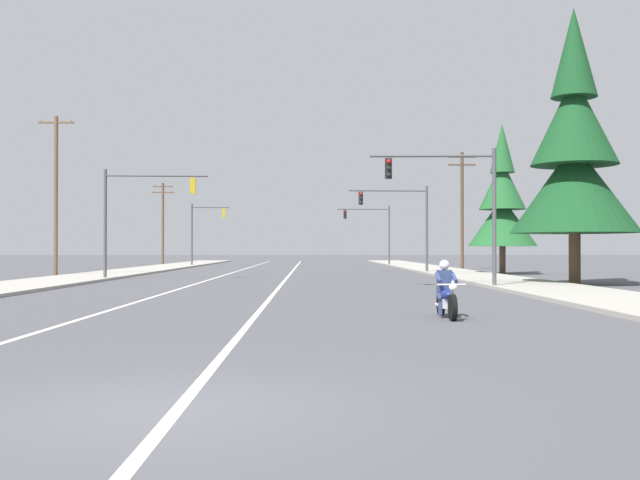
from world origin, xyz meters
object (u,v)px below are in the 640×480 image
(traffic_signal_far_right, at_px, (374,226))
(conifer_tree_right_verge_far, at_px, (502,205))
(traffic_signal_near_left, at_px, (136,206))
(traffic_signal_mid_left, at_px, (202,226))
(utility_pole_left_near, at_px, (56,193))
(utility_pole_left_far, at_px, (163,220))
(conifer_tree_right_verge_near, at_px, (574,157))
(traffic_signal_mid_right, at_px, (404,215))
(motorcycle_with_rider, at_px, (446,295))
(traffic_signal_near_right, at_px, (457,195))
(utility_pole_right_far, at_px, (462,206))

(traffic_signal_far_right, relative_size, conifer_tree_right_verge_far, 0.60)
(traffic_signal_near_left, bearing_deg, traffic_signal_mid_left, 91.69)
(utility_pole_left_near, bearing_deg, traffic_signal_far_right, 53.50)
(traffic_signal_near_left, distance_m, utility_pole_left_near, 8.04)
(traffic_signal_near_left, relative_size, utility_pole_left_far, 0.69)
(utility_pole_left_far, bearing_deg, traffic_signal_mid_left, -54.21)
(traffic_signal_mid_left, bearing_deg, conifer_tree_right_verge_near, -58.40)
(traffic_signal_mid_right, bearing_deg, utility_pole_left_near, -165.71)
(conifer_tree_right_verge_near, bearing_deg, utility_pole_left_near, 159.06)
(traffic_signal_mid_left, distance_m, conifer_tree_right_verge_near, 45.03)
(utility_pole_left_far, bearing_deg, conifer_tree_right_verge_near, -57.68)
(traffic_signal_mid_right, relative_size, utility_pole_left_near, 0.62)
(motorcycle_with_rider, relative_size, utility_pole_left_near, 0.22)
(traffic_signal_near_left, distance_m, conifer_tree_right_verge_near, 23.49)
(traffic_signal_near_right, distance_m, traffic_signal_mid_left, 44.89)
(motorcycle_with_rider, xyz_separation_m, traffic_signal_near_right, (3.07, 14.13, 3.55))
(traffic_signal_mid_left, height_order, utility_pole_left_far, utility_pole_left_far)
(traffic_signal_near_left, xyz_separation_m, utility_pole_left_near, (-6.19, 5.01, 1.10))
(traffic_signal_mid_right, bearing_deg, traffic_signal_far_right, 90.13)
(traffic_signal_near_right, relative_size, utility_pole_left_far, 0.69)
(utility_pole_left_far, bearing_deg, traffic_signal_near_left, -80.92)
(traffic_signal_far_right, bearing_deg, utility_pole_right_far, -70.15)
(traffic_signal_mid_right, xyz_separation_m, utility_pole_left_far, (-22.78, 29.03, 0.71))
(traffic_signal_mid_right, xyz_separation_m, utility_pole_left_near, (-22.61, -5.76, 1.12))
(traffic_signal_near_left, xyz_separation_m, traffic_signal_mid_right, (16.42, 10.77, -0.01))
(motorcycle_with_rider, bearing_deg, traffic_signal_mid_left, 104.34)
(traffic_signal_far_right, bearing_deg, traffic_signal_near_left, -114.75)
(traffic_signal_near_right, bearing_deg, utility_pole_left_far, 114.86)
(motorcycle_with_rider, height_order, traffic_signal_mid_right, traffic_signal_mid_right)
(traffic_signal_far_right, bearing_deg, conifer_tree_right_verge_near, -81.43)
(traffic_signal_near_right, bearing_deg, conifer_tree_right_verge_far, 69.91)
(traffic_signal_mid_left, bearing_deg, traffic_signal_mid_right, -51.11)
(traffic_signal_near_left, height_order, traffic_signal_mid_right, same)
(utility_pole_right_far, height_order, conifer_tree_right_verge_near, conifer_tree_right_verge_near)
(traffic_signal_near_right, relative_size, utility_pole_left_near, 0.62)
(conifer_tree_right_verge_near, height_order, conifer_tree_right_verge_far, conifer_tree_right_verge_near)
(traffic_signal_mid_right, xyz_separation_m, utility_pole_right_far, (5.83, 8.41, 1.09))
(utility_pole_left_near, bearing_deg, motorcycle_with_rider, -55.49)
(utility_pole_left_near, bearing_deg, traffic_signal_mid_right, 14.29)
(traffic_signal_far_right, xyz_separation_m, conifer_tree_right_verge_far, (6.61, -26.42, 0.60))
(motorcycle_with_rider, distance_m, utility_pole_right_far, 43.64)
(conifer_tree_right_verge_near, bearing_deg, traffic_signal_near_left, 165.11)
(utility_pole_left_far, distance_m, conifer_tree_right_verge_far, 42.49)
(utility_pole_left_far, height_order, conifer_tree_right_verge_far, conifer_tree_right_verge_far)
(traffic_signal_mid_left, distance_m, utility_pole_left_near, 27.82)
(traffic_signal_mid_left, bearing_deg, conifer_tree_right_verge_far, -44.15)
(traffic_signal_far_right, distance_m, utility_pole_right_far, 17.38)
(motorcycle_with_rider, height_order, conifer_tree_right_verge_far, conifer_tree_right_verge_far)
(traffic_signal_far_right, distance_m, utility_pole_left_far, 23.14)
(motorcycle_with_rider, relative_size, conifer_tree_right_verge_near, 0.16)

